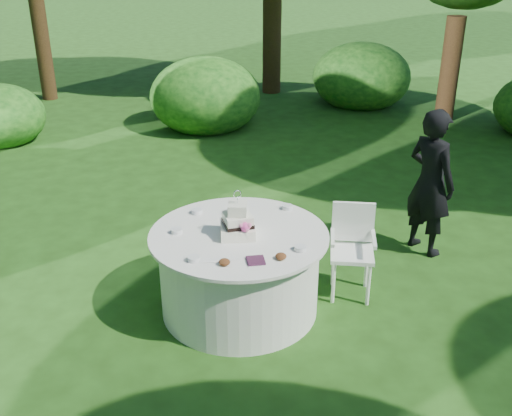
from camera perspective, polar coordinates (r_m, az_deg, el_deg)
The scene contains 9 objects.
ground at distance 5.56m, azimuth -1.55°, elevation -9.51°, with size 80.00×80.00×0.00m, color #1C3E11.
napkins at distance 4.73m, azimuth -0.03°, elevation -5.02°, with size 0.14×0.14×0.02m, color #421C36.
feather_plume at distance 4.76m, azimuth -3.66°, elevation -4.94°, with size 0.48×0.07×0.01m, color silver.
guest at distance 6.44m, azimuth 16.27°, elevation 2.35°, with size 0.57×0.37×1.56m, color black.
table at distance 5.35m, azimuth -1.60°, elevation -6.06°, with size 1.56×1.56×0.77m.
cake at distance 5.08m, azimuth -1.74°, elevation -1.50°, with size 0.31×0.32×0.42m.
chair at distance 5.62m, azimuth 9.15°, elevation -3.28°, with size 0.48×0.48×0.88m.
votives at distance 5.18m, azimuth -2.37°, elevation -2.10°, with size 1.14×0.98×0.04m.
petal_cups at distance 4.72m, azimuth -0.29°, elevation -4.89°, with size 0.54×0.11×0.05m.
Camera 1 is at (-0.55, -4.57, 3.12)m, focal length 42.00 mm.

